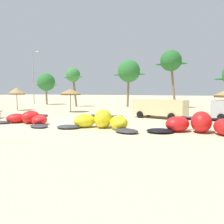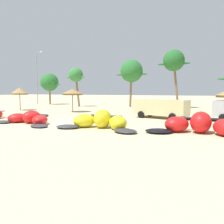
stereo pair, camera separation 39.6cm
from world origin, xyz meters
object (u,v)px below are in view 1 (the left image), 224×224
at_px(kite_left, 28,119).
at_px(palm_left, 73,76).
at_px(kite_left_of_center, 101,121).
at_px(beach_umbrella_near_van, 17,91).
at_px(parked_car_second, 158,107).
at_px(kite_center, 201,125).
at_px(palm_center_left, 171,61).
at_px(beach_umbrella_middle, 70,92).
at_px(palm_left_of_gap, 129,71).
at_px(palm_leftmost, 46,82).
at_px(lamppost_west, 34,75).

relative_size(kite_left, palm_left, 0.92).
height_order(kite_left_of_center, beach_umbrella_near_van, beach_umbrella_near_van).
xyz_separation_m(kite_left, parked_car_second, (8.96, 8.27, 0.68)).
relative_size(kite_center, palm_center_left, 0.74).
xyz_separation_m(beach_umbrella_middle, palm_center_left, (10.55, 12.31, 4.79)).
distance_m(kite_center, palm_left_of_gap, 24.63).
xyz_separation_m(palm_leftmost, palm_center_left, (24.35, 0.48, 2.89)).
bearing_deg(kite_left_of_center, palm_left, 128.20).
bearing_deg(palm_leftmost, lamppost_west, -173.62).
xyz_separation_m(kite_left_of_center, kite_center, (6.58, 0.86, 0.02)).
relative_size(parked_car_second, lamppost_west, 0.52).
height_order(beach_umbrella_middle, parked_car_second, beach_umbrella_middle).
distance_m(kite_left, palm_left, 21.12).
distance_m(palm_left_of_gap, lamppost_west, 20.39).
height_order(parked_car_second, lamppost_west, lamppost_west).
bearing_deg(palm_left_of_gap, kite_center, -59.80).
xyz_separation_m(kite_left, palm_center_left, (7.89, 22.41, 6.95)).
bearing_deg(parked_car_second, beach_umbrella_middle, 171.04).
xyz_separation_m(kite_center, beach_umbrella_near_van, (-24.05, 7.99, 2.16)).
relative_size(kite_center, palm_leftmost, 1.07).
bearing_deg(kite_center, palm_left, 140.14).
distance_m(kite_left, beach_umbrella_near_van, 14.47).
bearing_deg(palm_left_of_gap, kite_left_of_center, -75.73).
height_order(kite_left, beach_umbrella_middle, beach_umbrella_middle).
xyz_separation_m(beach_umbrella_middle, lamppost_west, (-16.68, 11.51, 3.32)).
distance_m(palm_leftmost, palm_center_left, 24.53).
relative_size(palm_left_of_gap, lamppost_west, 0.74).
relative_size(parked_car_second, palm_center_left, 0.61).
relative_size(kite_left_of_center, lamppost_west, 0.59).
distance_m(beach_umbrella_middle, palm_center_left, 16.90).
bearing_deg(kite_center, kite_left_of_center, -172.56).
relative_size(kite_left_of_center, kite_center, 0.94).
distance_m(parked_car_second, palm_left_of_gap, 16.57).
height_order(parked_car_second, palm_center_left, palm_center_left).
xyz_separation_m(parked_car_second, palm_center_left, (-1.08, 14.14, 6.27)).
bearing_deg(palm_leftmost, palm_center_left, 1.12).
height_order(kite_center, palm_left, palm_left).
height_order(kite_center, parked_car_second, parked_car_second).
bearing_deg(kite_left_of_center, palm_leftmost, 136.83).
bearing_deg(lamppost_west, palm_center_left, 1.68).
relative_size(kite_left_of_center, palm_left_of_gap, 0.80).
distance_m(kite_center, lamppost_west, 38.72).
relative_size(kite_left, palm_leftmost, 0.99).
relative_size(palm_left_of_gap, palm_center_left, 0.87).
relative_size(palm_left, palm_left_of_gap, 0.85).
xyz_separation_m(beach_umbrella_middle, palm_left, (-5.38, 8.78, 2.79)).
bearing_deg(palm_leftmost, palm_left, -19.89).
xyz_separation_m(parked_car_second, palm_left, (-17.01, 10.62, 4.27)).
relative_size(kite_left, palm_center_left, 0.68).
bearing_deg(kite_left_of_center, beach_umbrella_near_van, 153.14).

